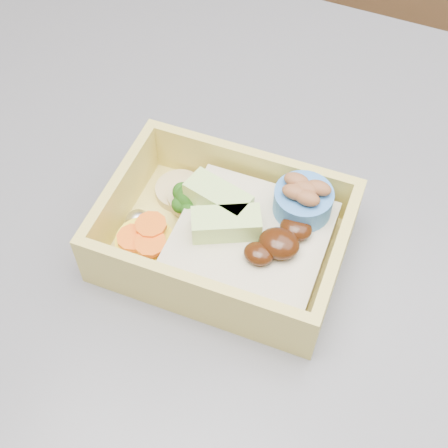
% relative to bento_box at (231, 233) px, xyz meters
% --- Properties ---
extents(bento_box, '(0.17, 0.13, 0.06)m').
position_rel_bento_box_xyz_m(bento_box, '(0.00, 0.00, 0.00)').
color(bento_box, '#DAC65A').
rests_on(bento_box, island).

